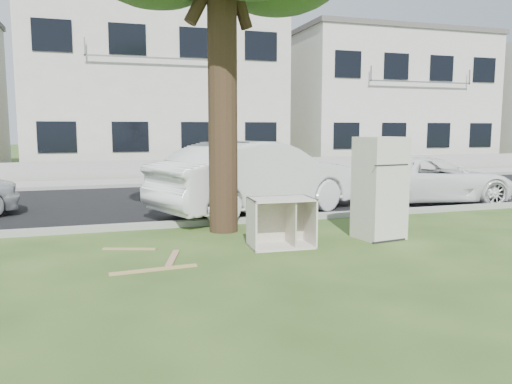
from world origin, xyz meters
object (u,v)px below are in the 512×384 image
object	(u,v)px
cabinet	(281,223)
car_center	(258,177)
fridge	(380,188)
car_right	(430,180)

from	to	relation	value
cabinet	car_center	bearing A→B (deg)	81.76
fridge	car_right	distance (m)	4.92
fridge	car_right	xyz separation A→B (m)	(3.56, 3.39, -0.29)
car_right	fridge	bearing A→B (deg)	142.67
fridge	cabinet	bearing A→B (deg)	173.92
fridge	car_right	bearing A→B (deg)	34.57
cabinet	car_right	bearing A→B (deg)	35.59
fridge	car_center	world-z (taller)	fridge
car_center	car_right	xyz separation A→B (m)	(4.79, 0.27, -0.23)
car_center	car_right	size ratio (longest dim) A/B	1.16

